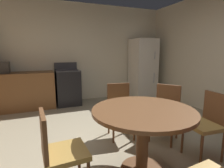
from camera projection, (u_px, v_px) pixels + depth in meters
name	position (u px, v px, depth m)	size (l,w,h in m)	color
ground_plane	(124.00, 154.00, 2.48)	(14.00, 14.00, 0.00)	gray
wall_back	(77.00, 53.00, 5.07)	(5.50, 0.12, 2.70)	beige
kitchen_counter	(16.00, 92.00, 4.29)	(1.76, 0.60, 0.90)	brown
oven_range	(68.00, 87.00, 4.74)	(0.60, 0.60, 1.10)	black
refrigerator	(143.00, 69.00, 5.45)	(0.68, 0.68, 1.76)	silver
dining_table	(143.00, 122.00, 2.04)	(1.16, 1.16, 0.76)	brown
chair_west	(58.00, 149.00, 1.66)	(0.42, 0.42, 0.87)	brown
chair_north	(120.00, 106.00, 2.96)	(0.46, 0.46, 0.87)	brown
chair_east	(208.00, 121.00, 2.34)	(0.43, 0.43, 0.87)	brown
chair_northeast	(166.00, 109.00, 2.85)	(0.56, 0.56, 0.87)	brown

